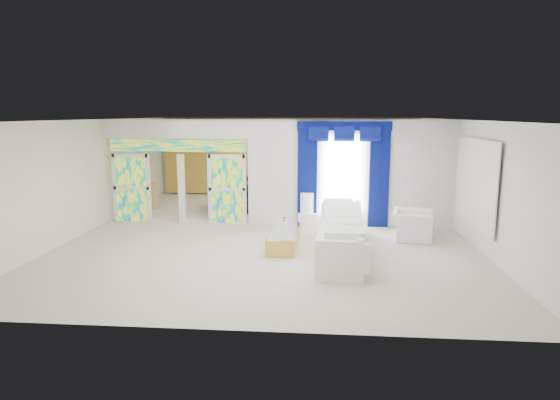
# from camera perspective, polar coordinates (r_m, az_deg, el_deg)

# --- Properties ---
(floor) EXTENTS (12.00, 12.00, 0.00)m
(floor) POSITION_cam_1_polar(r_m,az_deg,el_deg) (12.98, -0.88, -3.82)
(floor) COLOR #B7AF9E
(floor) RESTS_ON ground
(dividing_wall) EXTENTS (5.70, 0.18, 3.00)m
(dividing_wall) POSITION_cam_1_polar(r_m,az_deg,el_deg) (13.66, 8.55, 3.17)
(dividing_wall) COLOR white
(dividing_wall) RESTS_ON ground
(dividing_header) EXTENTS (4.30, 0.18, 0.55)m
(dividing_header) POSITION_cam_1_polar(r_m,az_deg,el_deg) (14.14, -12.19, 8.28)
(dividing_header) COLOR white
(dividing_header) RESTS_ON dividing_wall
(stained_panel_left) EXTENTS (0.95, 0.04, 2.00)m
(stained_panel_left) POSITION_cam_1_polar(r_m,az_deg,el_deg) (14.77, -17.23, 1.40)
(stained_panel_left) COLOR #994C3F
(stained_panel_left) RESTS_ON ground
(stained_panel_right) EXTENTS (0.95, 0.04, 2.00)m
(stained_panel_right) POSITION_cam_1_polar(r_m,az_deg,el_deg) (13.96, -6.32, 1.30)
(stained_panel_right) COLOR #994C3F
(stained_panel_right) RESTS_ON ground
(stained_transom) EXTENTS (4.00, 0.05, 0.35)m
(stained_transom) POSITION_cam_1_polar(r_m,az_deg,el_deg) (14.16, -12.12, 6.36)
(stained_transom) COLOR #994C3F
(stained_transom) RESTS_ON dividing_header
(window_pane) EXTENTS (1.00, 0.02, 2.30)m
(window_pane) POSITION_cam_1_polar(r_m,az_deg,el_deg) (13.55, 7.52, 2.93)
(window_pane) COLOR white
(window_pane) RESTS_ON dividing_wall
(blue_drape_left) EXTENTS (0.55, 0.10, 2.80)m
(blue_drape_left) POSITION_cam_1_polar(r_m,az_deg,el_deg) (13.52, 3.27, 2.77)
(blue_drape_left) COLOR #030E44
(blue_drape_left) RESTS_ON ground
(blue_drape_right) EXTENTS (0.55, 0.10, 2.80)m
(blue_drape_right) POSITION_cam_1_polar(r_m,az_deg,el_deg) (13.61, 11.73, 2.63)
(blue_drape_right) COLOR #030E44
(blue_drape_right) RESTS_ON ground
(blue_pelmet) EXTENTS (2.60, 0.12, 0.25)m
(blue_pelmet) POSITION_cam_1_polar(r_m,az_deg,el_deg) (13.42, 7.66, 8.73)
(blue_pelmet) COLOR #030E44
(blue_pelmet) RESTS_ON dividing_wall
(wall_mirror) EXTENTS (0.04, 2.70, 1.90)m
(wall_mirror) POSITION_cam_1_polar(r_m,az_deg,el_deg) (12.21, 22.35, 1.92)
(wall_mirror) COLOR white
(wall_mirror) RESTS_ON ground
(gold_curtains) EXTENTS (9.70, 0.12, 2.90)m
(gold_curtains) POSITION_cam_1_polar(r_m,az_deg,el_deg) (18.54, 0.92, 5.13)
(gold_curtains) COLOR gold
(gold_curtains) RESTS_ON ground
(white_sofa) EXTENTS (1.18, 4.29, 0.81)m
(white_sofa) POSITION_cam_1_polar(r_m,az_deg,el_deg) (11.13, 7.34, -4.15)
(white_sofa) COLOR white
(white_sofa) RESTS_ON ground
(coffee_table) EXTENTS (0.72, 1.86, 0.41)m
(coffee_table) POSITION_cam_1_polar(r_m,az_deg,el_deg) (11.49, 0.49, -4.64)
(coffee_table) COLOR gold
(coffee_table) RESTS_ON ground
(console_table) EXTENTS (1.14, 0.43, 0.37)m
(console_table) POSITION_cam_1_polar(r_m,az_deg,el_deg) (13.64, 4.46, -2.35)
(console_table) COLOR white
(console_table) RESTS_ON ground
(table_lamp) EXTENTS (0.36, 0.36, 0.58)m
(table_lamp) POSITION_cam_1_polar(r_m,az_deg,el_deg) (13.55, 3.22, -0.37)
(table_lamp) COLOR white
(table_lamp) RESTS_ON console_table
(armchair) EXTENTS (1.20, 1.31, 0.73)m
(armchair) POSITION_cam_1_polar(r_m,az_deg,el_deg) (12.62, 15.52, -2.91)
(armchair) COLOR white
(armchair) RESTS_ON ground
(grand_piano) EXTENTS (1.68, 2.07, 0.96)m
(grand_piano) POSITION_cam_1_polar(r_m,az_deg,el_deg) (16.13, -5.23, 0.66)
(grand_piano) COLOR black
(grand_piano) RESTS_ON ground
(piano_bench) EXTENTS (0.86, 0.43, 0.28)m
(piano_bench) POSITION_cam_1_polar(r_m,az_deg,el_deg) (14.64, -6.29, -1.70)
(piano_bench) COLOR black
(piano_bench) RESTS_ON ground
(tv_console) EXTENTS (0.64, 0.60, 0.84)m
(tv_console) POSITION_cam_1_polar(r_m,az_deg,el_deg) (16.67, -15.58, 0.43)
(tv_console) COLOR tan
(tv_console) RESTS_ON ground
(chandelier) EXTENTS (0.60, 0.60, 0.60)m
(chandelier) POSITION_cam_1_polar(r_m,az_deg,el_deg) (16.33, -7.85, 8.38)
(chandelier) COLOR gold
(chandelier) RESTS_ON ceiling
(decanters) EXTENTS (0.13, 0.93, 0.17)m
(decanters) POSITION_cam_1_polar(r_m,az_deg,el_deg) (11.56, 0.58, -3.15)
(decanters) COLOR navy
(decanters) RESTS_ON coffee_table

